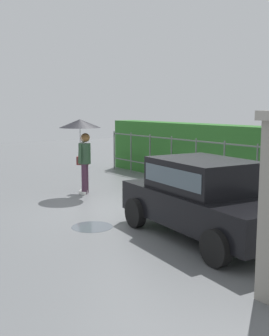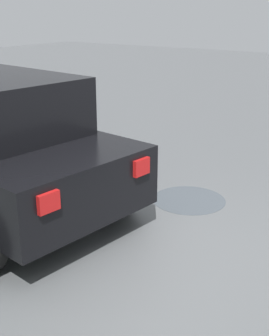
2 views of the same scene
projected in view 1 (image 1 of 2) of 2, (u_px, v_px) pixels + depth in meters
The scene contains 6 objects.
ground_plane at pixel (132, 211), 10.07m from camera, with size 40.00×40.00×0.00m, color slate.
car at pixel (205, 195), 7.97m from camera, with size 3.88×2.19×1.48m.
pedestrian at pixel (81, 136), 11.76m from camera, with size 1.15×1.15×2.11m.
fence_section at pixel (224, 165), 12.01m from camera, with size 11.47×0.05×1.50m.
hedge_row at pixel (243, 158), 12.47m from camera, with size 12.42×0.90×1.90m, color #2D6B28.
puddle_near at pixel (92, 227), 8.71m from camera, with size 0.86×0.86×0.00m, color #4C545B.
Camera 1 is at (7.98, -5.71, 2.47)m, focal length 45.08 mm.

